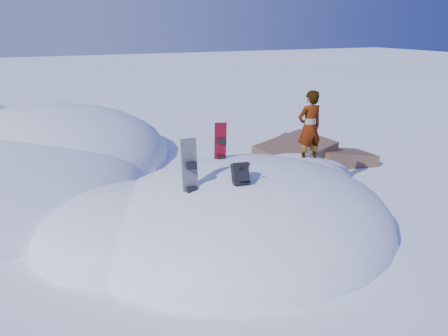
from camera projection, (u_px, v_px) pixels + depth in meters
name	position (u px, v px, depth m)	size (l,w,h in m)	color
ground	(243.00, 229.00, 9.73)	(120.00, 120.00, 0.00)	white
snow_mound	(232.00, 226.00, 9.87)	(8.00, 6.00, 3.00)	white
rock_outcrop	(304.00, 168.00, 13.80)	(4.68, 4.41, 1.68)	brown
snowboard_red	(220.00, 152.00, 9.91)	(0.33, 0.32, 1.43)	red
snowboard_dark	(191.00, 180.00, 8.27)	(0.31, 0.21, 1.64)	black
backpack	(241.00, 174.00, 8.38)	(0.36, 0.45, 0.51)	black
gear_pile	(168.00, 285.00, 7.43)	(1.00, 0.87, 0.26)	black
person	(309.00, 128.00, 10.57)	(0.66, 0.43, 1.82)	slate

